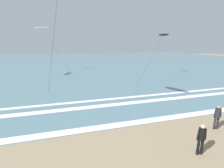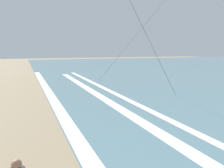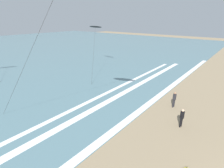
% 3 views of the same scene
% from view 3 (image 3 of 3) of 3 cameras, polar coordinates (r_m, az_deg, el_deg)
% --- Properties ---
extents(wave_foam_shoreline, '(57.41, 0.68, 0.01)m').
position_cam_3_polar(wave_foam_shoreline, '(14.94, 4.46, -12.47)').
color(wave_foam_shoreline, white).
rests_on(wave_foam_shoreline, ocean_surface).
extents(wave_foam_mid_break, '(46.83, 0.71, 0.01)m').
position_cam_3_polar(wave_foam_mid_break, '(16.33, -8.23, -9.45)').
color(wave_foam_mid_break, white).
rests_on(wave_foam_mid_break, ocean_surface).
extents(wave_foam_outer_break, '(47.21, 0.50, 0.01)m').
position_cam_3_polar(wave_foam_outer_break, '(16.48, -16.44, -9.88)').
color(wave_foam_outer_break, white).
rests_on(wave_foam_outer_break, ocean_surface).
extents(surfer_left_far, '(0.52, 0.32, 1.60)m').
position_cam_3_polar(surfer_left_far, '(17.80, 19.99, -4.47)').
color(surfer_left_far, '#232328').
rests_on(surfer_left_far, ground).
extents(surfer_left_near, '(0.52, 0.32, 1.60)m').
position_cam_3_polar(surfer_left_near, '(14.93, 22.21, -9.93)').
color(surfer_left_near, black).
rests_on(surfer_left_near, ground).
extents(kite_black_high_left, '(8.14, 7.95, 7.03)m').
position_cam_3_polar(kite_black_high_left, '(31.19, -5.56, 18.31)').
color(kite_black_high_left, black).
rests_on(kite_black_high_left, ground).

